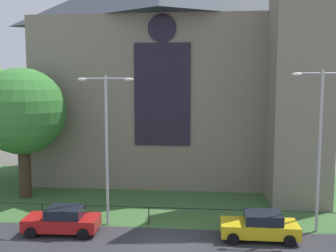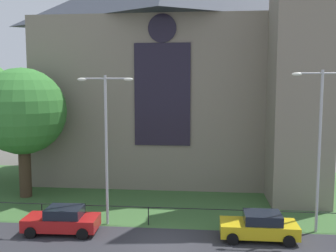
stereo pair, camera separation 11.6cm
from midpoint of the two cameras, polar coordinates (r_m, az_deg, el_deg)
The scene contains 9 objects.
ground at distance 31.17m, azimuth 1.28°, elevation -9.65°, with size 160.00×160.00×0.00m, color #56544C.
grass_verge at distance 29.25m, azimuth 0.97°, elevation -10.72°, with size 120.00×20.00×0.01m, color #3D6633.
church_building at distance 35.48m, azimuth 1.51°, elevation 9.05°, with size 23.20×16.20×26.00m.
iron_railing at distance 23.87m, azimuth -2.78°, elevation -12.27°, with size 27.01×0.07×1.13m.
tree_left_near at distance 30.60m, azimuth -20.66°, elevation 1.99°, with size 6.45×6.45×9.76m.
streetlamp_near at distance 23.22m, azimuth -9.04°, elevation -0.88°, with size 3.37×0.26×9.06m.
streetlamp_far at distance 23.37m, azimuth 21.77°, elevation -0.84°, with size 3.37×0.26×9.34m.
parked_car_red at distance 23.54m, azimuth -15.27°, elevation -13.32°, with size 4.27×2.16×1.51m.
parked_car_yellow at distance 22.45m, azimuth 13.55°, elevation -14.25°, with size 4.20×2.02×1.51m.
Camera 2 is at (2.34, -19.88, 8.55)m, focal length 41.08 mm.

